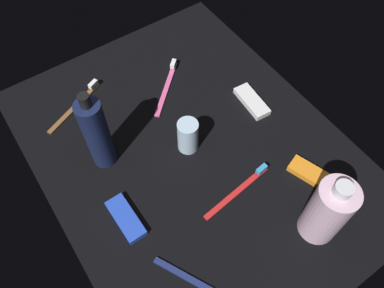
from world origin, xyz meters
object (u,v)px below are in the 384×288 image
(toothbrush_pink, at_px, (167,84))
(toothbrush_brown, at_px, (77,103))
(lotion_bottle, at_px, (97,134))
(bodywash_bottle, at_px, (327,211))
(snack_bar_blue, at_px, (126,218))
(toothbrush_red, at_px, (240,188))
(snack_bar_white, at_px, (252,101))
(snack_bar_orange, at_px, (312,175))
(deodorant_stick, at_px, (189,135))
(toothbrush_navy, at_px, (201,285))

(toothbrush_pink, xyz_separation_m, toothbrush_brown, (-0.07, -0.22, 0.00))
(lotion_bottle, bearing_deg, toothbrush_pink, 113.85)
(bodywash_bottle, bearing_deg, snack_bar_blue, -126.77)
(toothbrush_pink, bearing_deg, toothbrush_red, -4.88)
(toothbrush_red, xyz_separation_m, snack_bar_white, (-0.17, 0.17, 0.00))
(snack_bar_blue, bearing_deg, snack_bar_orange, 68.97)
(lotion_bottle, relative_size, bodywash_bottle, 1.20)
(toothbrush_red, distance_m, snack_bar_white, 0.24)
(bodywash_bottle, relative_size, deodorant_stick, 2.13)
(bodywash_bottle, bearing_deg, toothbrush_navy, -98.30)
(toothbrush_pink, distance_m, snack_bar_blue, 0.37)
(deodorant_stick, height_order, toothbrush_red, deodorant_stick)
(toothbrush_brown, height_order, snack_bar_white, toothbrush_brown)
(lotion_bottle, relative_size, deodorant_stick, 2.55)
(toothbrush_navy, bearing_deg, deodorant_stick, 149.94)
(bodywash_bottle, xyz_separation_m, snack_bar_blue, (-0.23, -0.31, -0.07))
(toothbrush_brown, height_order, snack_bar_orange, toothbrush_brown)
(toothbrush_pink, height_order, snack_bar_white, toothbrush_pink)
(bodywash_bottle, distance_m, toothbrush_red, 0.19)
(snack_bar_blue, height_order, snack_bar_orange, same)
(snack_bar_blue, xyz_separation_m, snack_bar_white, (-0.09, 0.40, 0.00))
(snack_bar_orange, relative_size, snack_bar_white, 1.00)
(lotion_bottle, bearing_deg, toothbrush_red, 40.75)
(toothbrush_pink, bearing_deg, snack_bar_blue, -45.77)
(toothbrush_brown, bearing_deg, bodywash_bottle, 24.98)
(bodywash_bottle, bearing_deg, lotion_bottle, -144.49)
(toothbrush_brown, distance_m, snack_bar_orange, 0.58)
(deodorant_stick, xyz_separation_m, snack_bar_blue, (0.08, -0.21, -0.04))
(lotion_bottle, height_order, snack_bar_white, lotion_bottle)
(bodywash_bottle, bearing_deg, snack_bar_white, 163.54)
(toothbrush_pink, relative_size, snack_bar_orange, 1.35)
(lotion_bottle, relative_size, snack_bar_white, 2.09)
(lotion_bottle, xyz_separation_m, toothbrush_navy, (0.35, 0.02, -0.09))
(toothbrush_brown, bearing_deg, lotion_bottle, -4.68)
(deodorant_stick, bearing_deg, bodywash_bottle, 18.26)
(snack_bar_blue, relative_size, snack_bar_white, 1.00)
(toothbrush_red, relative_size, snack_bar_orange, 1.73)
(bodywash_bottle, xyz_separation_m, snack_bar_orange, (-0.09, 0.07, -0.07))
(bodywash_bottle, xyz_separation_m, toothbrush_brown, (-0.56, -0.26, -0.08))
(snack_bar_orange, bearing_deg, deodorant_stick, -159.73)
(snack_bar_white, bearing_deg, lotion_bottle, -95.15)
(toothbrush_navy, relative_size, toothbrush_brown, 0.98)
(deodorant_stick, height_order, snack_bar_orange, deodorant_stick)
(toothbrush_navy, distance_m, snack_bar_orange, 0.34)
(lotion_bottle, bearing_deg, toothbrush_navy, 2.99)
(deodorant_stick, height_order, toothbrush_navy, deodorant_stick)
(toothbrush_brown, xyz_separation_m, snack_bar_blue, (0.33, -0.05, 0.00))
(toothbrush_red, bearing_deg, deodorant_stick, -170.09)
(deodorant_stick, xyz_separation_m, toothbrush_brown, (-0.25, -0.16, -0.04))
(toothbrush_red, xyz_separation_m, snack_bar_orange, (0.06, 0.15, 0.00))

